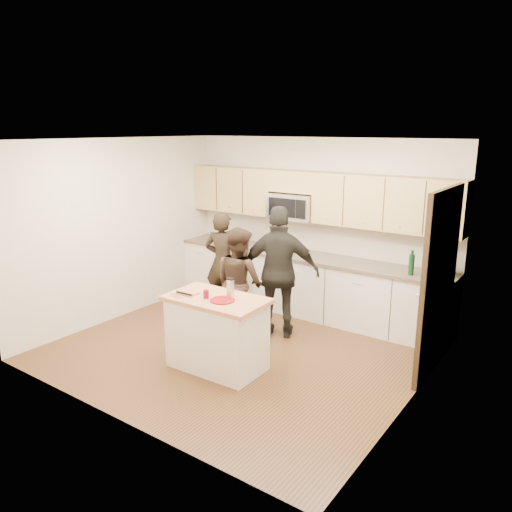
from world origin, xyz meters
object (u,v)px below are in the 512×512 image
Objects in this scene: toaster at (232,238)px; woman_right at (280,273)px; woman_left at (223,263)px; island at (217,333)px; woman_center at (239,282)px.

woman_right is at bearing -31.69° from toaster.
woman_right is (1.59, -0.98, -0.11)m from toaster.
toaster is 1.87m from woman_right.
woman_left is (0.35, -0.70, -0.23)m from toaster.
island is 0.79× the size of woman_center.
woman_left is at bearing -21.37° from woman_center.
woman_center is (-0.39, 0.97, 0.32)m from island.
woman_left is at bearing 125.34° from island.
woman_right reaches higher than woman_left.
toaster is 0.20× the size of woman_center.
woman_center is (0.76, -0.56, -0.03)m from woman_left.
island is 1.09m from woman_center.
woman_right is at bearing 153.73° from woman_left.
woman_right is at bearing 84.35° from island.
toaster is 0.81m from woman_left.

